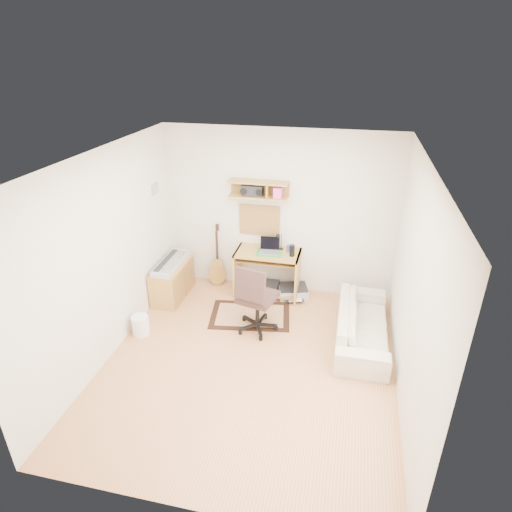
% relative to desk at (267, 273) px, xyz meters
% --- Properties ---
extents(floor, '(3.60, 4.00, 0.01)m').
position_rel_desk_xyz_m(floor, '(0.12, -1.73, -0.38)').
color(floor, tan).
rests_on(floor, ground).
extents(ceiling, '(3.60, 4.00, 0.01)m').
position_rel_desk_xyz_m(ceiling, '(0.12, -1.73, 2.23)').
color(ceiling, white).
rests_on(ceiling, ground).
extents(back_wall, '(3.60, 0.01, 2.60)m').
position_rel_desk_xyz_m(back_wall, '(0.12, 0.28, 0.93)').
color(back_wall, beige).
rests_on(back_wall, ground).
extents(left_wall, '(0.01, 4.00, 2.60)m').
position_rel_desk_xyz_m(left_wall, '(-1.69, -1.73, 0.93)').
color(left_wall, beige).
rests_on(left_wall, ground).
extents(right_wall, '(0.01, 4.00, 2.60)m').
position_rel_desk_xyz_m(right_wall, '(1.92, -1.73, 0.93)').
color(right_wall, beige).
rests_on(right_wall, ground).
extents(wall_shelf, '(0.90, 0.25, 0.26)m').
position_rel_desk_xyz_m(wall_shelf, '(-0.18, 0.15, 1.32)').
color(wall_shelf, '#BC8F42').
rests_on(wall_shelf, back_wall).
extents(cork_board, '(0.64, 0.03, 0.49)m').
position_rel_desk_xyz_m(cork_board, '(-0.18, 0.25, 0.79)').
color(cork_board, tan).
rests_on(cork_board, back_wall).
extents(wall_photo, '(0.02, 0.20, 0.15)m').
position_rel_desk_xyz_m(wall_photo, '(-1.67, -0.23, 1.34)').
color(wall_photo, '#4C8CBF').
rests_on(wall_photo, left_wall).
extents(desk, '(1.00, 0.55, 0.75)m').
position_rel_desk_xyz_m(desk, '(0.00, 0.00, 0.00)').
color(desk, '#BC8F42').
rests_on(desk, floor).
extents(laptop, '(0.32, 0.32, 0.23)m').
position_rel_desk_xyz_m(laptop, '(0.03, -0.02, 0.49)').
color(laptop, silver).
rests_on(laptop, desk).
extents(speaker, '(0.08, 0.08, 0.18)m').
position_rel_desk_xyz_m(speaker, '(0.39, -0.05, 0.46)').
color(speaker, black).
rests_on(speaker, desk).
extents(desk_lamp, '(0.09, 0.09, 0.28)m').
position_rel_desk_xyz_m(desk_lamp, '(0.18, 0.14, 0.51)').
color(desk_lamp, black).
rests_on(desk_lamp, desk).
extents(pencil_cup, '(0.07, 0.07, 0.10)m').
position_rel_desk_xyz_m(pencil_cup, '(0.31, 0.10, 0.43)').
color(pencil_cup, '#324897').
rests_on(pencil_cup, desk).
extents(boombox, '(0.32, 0.15, 0.16)m').
position_rel_desk_xyz_m(boombox, '(-0.28, 0.15, 1.30)').
color(boombox, black).
rests_on(boombox, wall_shelf).
extents(rug, '(1.27, 0.95, 0.02)m').
position_rel_desk_xyz_m(rug, '(-0.12, -0.68, -0.37)').
color(rug, beige).
rests_on(rug, floor).
extents(task_chair, '(0.65, 0.65, 1.06)m').
position_rel_desk_xyz_m(task_chair, '(0.05, -0.98, 0.15)').
color(task_chair, '#35231F').
rests_on(task_chair, floor).
extents(cabinet, '(0.40, 0.90, 0.55)m').
position_rel_desk_xyz_m(cabinet, '(-1.46, -0.38, -0.10)').
color(cabinet, '#BC8F42').
rests_on(cabinet, floor).
extents(music_keyboard, '(0.28, 0.89, 0.08)m').
position_rel_desk_xyz_m(music_keyboard, '(-1.46, -0.38, 0.21)').
color(music_keyboard, '#B2B5BA').
rests_on(music_keyboard, cabinet).
extents(guitar, '(0.33, 0.26, 1.06)m').
position_rel_desk_xyz_m(guitar, '(-0.88, 0.13, 0.15)').
color(guitar, '#AD8035').
rests_on(guitar, floor).
extents(waste_basket, '(0.29, 0.29, 0.28)m').
position_rel_desk_xyz_m(waste_basket, '(-1.50, -1.45, -0.23)').
color(waste_basket, white).
rests_on(waste_basket, floor).
extents(printer, '(0.53, 0.46, 0.17)m').
position_rel_desk_xyz_m(printer, '(0.42, 0.02, -0.29)').
color(printer, '#A5A8AA').
rests_on(printer, floor).
extents(sofa, '(0.50, 1.71, 0.67)m').
position_rel_desk_xyz_m(sofa, '(1.50, -0.91, -0.04)').
color(sofa, beige).
rests_on(sofa, floor).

